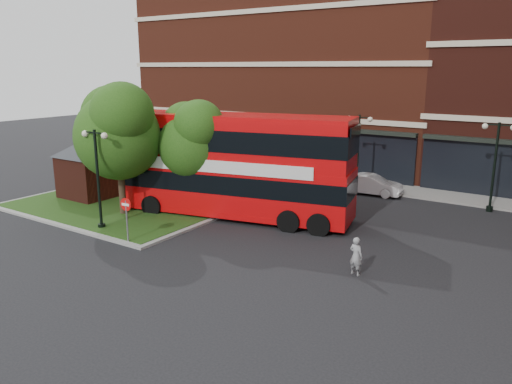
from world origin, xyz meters
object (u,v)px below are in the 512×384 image
Objects in this scene: bus at (234,159)px; car_white at (371,185)px; woman at (356,256)px; car_silver at (290,168)px.

bus is 10.10m from car_white.
woman is 0.40× the size of car_white.
car_white is at bearing -59.11° from woman.
car_silver is (-11.04, 14.00, -0.06)m from woman.
woman reaches higher than car_white.
woman is 0.37× the size of car_silver.
car_silver is (-2.44, 10.25, -2.46)m from bus.
bus is 8.41× the size of woman.
woman is 17.83m from car_silver.
car_silver reaches higher than car_white.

